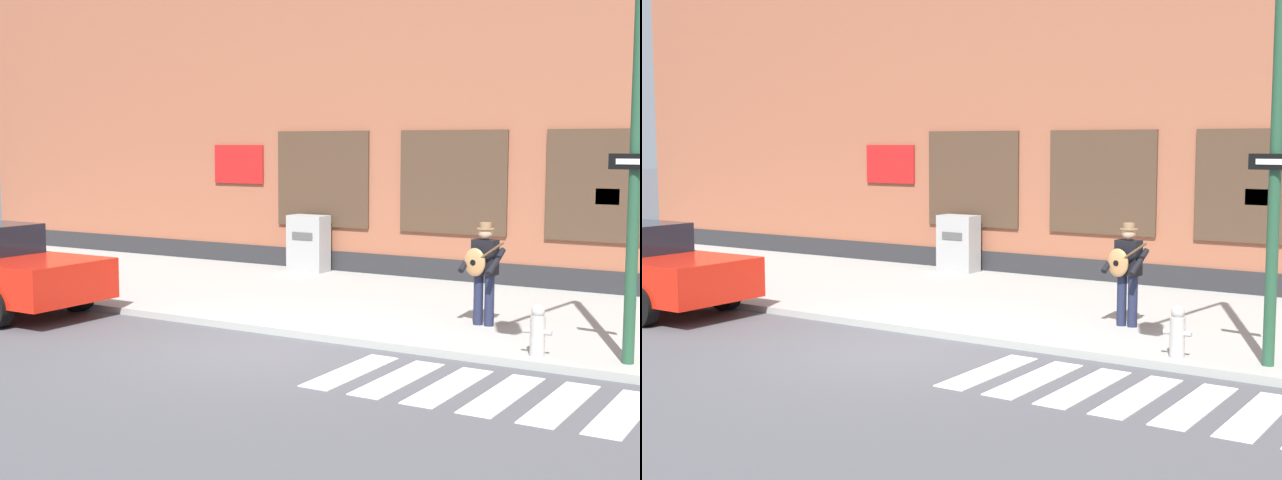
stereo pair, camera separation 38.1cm
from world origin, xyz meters
The scene contains 8 objects.
ground_plane centered at (0.00, 0.00, 0.00)m, with size 160.00×160.00×0.00m, color #4C4C51.
sidewalk centered at (0.00, 3.90, 0.06)m, with size 28.00×5.90×0.11m.
building_backdrop centered at (0.00, 8.85, 4.24)m, with size 28.00×4.06×8.50m.
crosswalk centered at (4.08, -0.35, 0.01)m, with size 5.20×1.90×0.01m.
busker centered at (2.24, 2.82, 1.03)m, with size 0.72×0.57×1.61m.
traffic_light centered at (4.60, 0.47, 4.06)m, with size 0.79×2.99×5.78m.
utility_box centered at (-3.23, 6.40, 0.74)m, with size 0.86×0.52×1.25m.
fire_hydrant centered at (3.61, 1.30, 0.46)m, with size 0.38×0.20×0.70m.
Camera 1 is at (7.24, -10.15, 2.94)m, focal length 50.00 mm.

